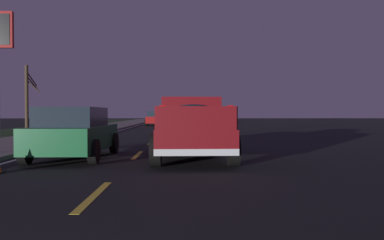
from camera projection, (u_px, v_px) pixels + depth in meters
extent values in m
plane|color=black|center=(162.00, 132.00, 28.13)|extent=(144.00, 144.00, 0.00)
cube|color=slate|center=(84.00, 131.00, 27.98)|extent=(108.00, 4.00, 0.12)
cube|color=#1E3819|center=(14.00, 132.00, 27.86)|extent=(108.00, 6.00, 0.01)
cube|color=yellow|center=(94.00, 195.00, 6.40)|extent=(2.40, 0.14, 0.01)
cube|color=yellow|center=(137.00, 155.00, 12.55)|extent=(2.40, 0.14, 0.01)
cube|color=yellow|center=(151.00, 143.00, 17.85)|extent=(2.40, 0.14, 0.01)
cube|color=yellow|center=(159.00, 135.00, 23.93)|extent=(2.40, 0.14, 0.01)
cube|color=yellow|center=(163.00, 131.00, 29.86)|extent=(2.40, 0.14, 0.01)
cube|color=yellow|center=(167.00, 127.00, 36.33)|extent=(2.40, 0.14, 0.01)
cube|color=yellow|center=(169.00, 125.00, 42.15)|extent=(2.40, 0.14, 0.01)
cube|color=yellow|center=(171.00, 124.00, 47.96)|extent=(2.40, 0.14, 0.01)
cube|color=yellow|center=(172.00, 123.00, 53.07)|extent=(2.40, 0.14, 0.01)
cube|color=yellow|center=(173.00, 122.00, 59.82)|extent=(2.40, 0.14, 0.01)
cube|color=yellow|center=(174.00, 121.00, 65.51)|extent=(2.40, 0.14, 0.01)
cube|color=yellow|center=(174.00, 120.00, 70.81)|extent=(2.40, 0.14, 0.01)
cube|color=yellow|center=(175.00, 120.00, 77.46)|extent=(2.40, 0.14, 0.01)
cube|color=silver|center=(115.00, 132.00, 28.04)|extent=(108.00, 0.14, 0.01)
cube|color=maroon|center=(192.00, 136.00, 11.69)|extent=(5.43, 2.09, 0.60)
cube|color=maroon|center=(190.00, 112.00, 12.86)|extent=(2.19, 1.87, 0.90)
cube|color=#1E2833|center=(192.00, 110.00, 11.81)|extent=(0.06, 1.44, 0.50)
cube|color=maroon|center=(159.00, 117.00, 10.56)|extent=(3.02, 0.13, 0.56)
cube|color=maroon|center=(227.00, 117.00, 10.64)|extent=(3.02, 0.13, 0.56)
cube|color=maroon|center=(197.00, 118.00, 9.02)|extent=(0.11, 1.88, 0.56)
cube|color=silver|center=(197.00, 152.00, 9.03)|extent=(0.15, 2.00, 0.16)
cube|color=red|center=(162.00, 110.00, 8.99)|extent=(0.06, 0.14, 0.20)
cube|color=red|center=(230.00, 110.00, 9.06)|extent=(0.06, 0.14, 0.20)
ellipsoid|color=#232833|center=(193.00, 116.00, 10.60)|extent=(2.62, 1.56, 0.64)
sphere|color=silver|center=(180.00, 121.00, 11.08)|extent=(0.40, 0.40, 0.40)
sphere|color=beige|center=(206.00, 122.00, 10.01)|extent=(0.34, 0.34, 0.34)
cylinder|color=black|center=(161.00, 140.00, 13.43)|extent=(0.84, 0.28, 0.84)
cylinder|color=black|center=(218.00, 140.00, 13.51)|extent=(0.84, 0.28, 0.84)
cylinder|color=black|center=(156.00, 150.00, 9.87)|extent=(0.84, 0.28, 0.84)
cylinder|color=black|center=(233.00, 150.00, 9.95)|extent=(0.84, 0.28, 0.84)
cube|color=#14592D|center=(75.00, 137.00, 11.68)|extent=(4.40, 1.81, 0.70)
cube|color=#1E2833|center=(73.00, 117.00, 11.42)|extent=(2.47, 1.59, 0.56)
cylinder|color=black|center=(61.00, 143.00, 13.16)|extent=(0.68, 0.22, 0.68)
cylinder|color=black|center=(114.00, 143.00, 13.20)|extent=(0.68, 0.22, 0.68)
cylinder|color=black|center=(25.00, 152.00, 10.17)|extent=(0.68, 0.22, 0.68)
cylinder|color=black|center=(94.00, 152.00, 10.21)|extent=(0.68, 0.22, 0.68)
cube|color=red|center=(51.00, 141.00, 9.53)|extent=(0.08, 1.51, 0.10)
cube|color=maroon|center=(155.00, 120.00, 42.05)|extent=(4.45, 1.92, 0.70)
cube|color=#1E2833|center=(155.00, 114.00, 41.79)|extent=(2.51, 1.65, 0.56)
cylinder|color=black|center=(148.00, 122.00, 43.50)|extent=(0.68, 0.22, 0.68)
cylinder|color=black|center=(164.00, 122.00, 43.60)|extent=(0.68, 0.22, 0.68)
cylinder|color=black|center=(146.00, 123.00, 40.52)|extent=(0.68, 0.22, 0.68)
cylinder|color=black|center=(163.00, 123.00, 40.61)|extent=(0.68, 0.22, 0.68)
cube|color=red|center=(154.00, 120.00, 39.90)|extent=(0.12, 1.51, 0.10)
cylinder|color=#423323|center=(27.00, 97.00, 31.97)|extent=(0.28, 0.28, 5.32)
cylinder|color=#423323|center=(32.00, 79.00, 32.39)|extent=(0.94, 0.61, 1.25)
cylinder|color=#423323|center=(33.00, 86.00, 32.15)|extent=(0.41, 1.01, 1.07)
cylinder|color=#423323|center=(32.00, 82.00, 32.35)|extent=(0.85, 0.66, 1.14)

